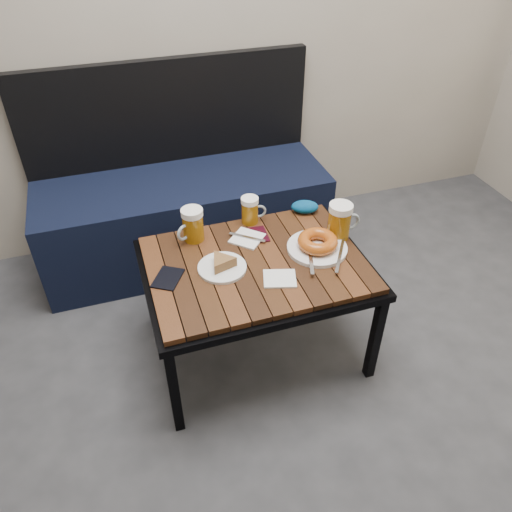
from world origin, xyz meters
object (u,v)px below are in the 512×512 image
object	(u,v)px
beer_mug_left	(192,225)
beer_mug_right	(340,221)
beer_mug_centre	(250,210)
plate_bagel	(318,244)
knit_pouch	(305,207)
bench	(184,208)
plate_pie	(222,265)
passport_navy	(168,278)
passport_burgundy	(258,235)
cafe_table	(256,271)

from	to	relation	value
beer_mug_left	beer_mug_right	world-z (taller)	beer_mug_right
beer_mug_centre	plate_bagel	size ratio (longest dim) A/B	0.40
beer_mug_centre	plate_bagel	world-z (taller)	beer_mug_centre
beer_mug_right	knit_pouch	distance (m)	0.22
beer_mug_left	beer_mug_right	size ratio (longest dim) A/B	0.92
bench	plate_pie	xyz separation A→B (m)	(0.00, -0.76, 0.22)
beer_mug_right	passport_navy	distance (m)	0.70
beer_mug_centre	plate_bagel	bearing A→B (deg)	-47.50
passport_burgundy	beer_mug_right	bearing A→B (deg)	-15.30
beer_mug_centre	plate_pie	world-z (taller)	beer_mug_centre
bench	passport_burgundy	xyz separation A→B (m)	(0.19, -0.60, 0.20)
cafe_table	plate_bagel	size ratio (longest dim) A/B	2.92
beer_mug_left	knit_pouch	xyz separation A→B (m)	(0.49, 0.05, -0.04)
plate_pie	beer_mug_right	bearing A→B (deg)	6.07
passport_burgundy	plate_bagel	bearing A→B (deg)	-36.71
cafe_table	passport_navy	bearing A→B (deg)	178.76
bench	beer_mug_centre	world-z (taller)	bench
plate_pie	passport_navy	xyz separation A→B (m)	(-0.20, 0.01, -0.02)
beer_mug_centre	plate_bagel	distance (m)	0.32
bench	beer_mug_left	xyz separation A→B (m)	(-0.05, -0.54, 0.27)
bench	beer_mug_right	world-z (taller)	bench
knit_pouch	bench	bearing A→B (deg)	131.41
cafe_table	plate_bagel	xyz separation A→B (m)	(0.25, -0.00, 0.07)
plate_pie	knit_pouch	world-z (taller)	same
bench	passport_burgundy	world-z (taller)	bench
beer_mug_right	passport_burgundy	size ratio (longest dim) A/B	1.38
cafe_table	beer_mug_left	xyz separation A→B (m)	(-0.19, 0.21, 0.11)
cafe_table	beer_mug_centre	xyz separation A→B (m)	(0.06, 0.26, 0.10)
plate_pie	passport_burgundy	bearing A→B (deg)	40.09
beer_mug_centre	beer_mug_right	size ratio (longest dim) A/B	0.78
bench	passport_burgundy	distance (m)	0.66
passport_burgundy	knit_pouch	world-z (taller)	knit_pouch
beer_mug_centre	plate_pie	distance (m)	0.33
cafe_table	knit_pouch	distance (m)	0.41
plate_bagel	passport_burgundy	world-z (taller)	plate_bagel
bench	plate_bagel	xyz separation A→B (m)	(0.38, -0.76, 0.23)
bench	beer_mug_left	size ratio (longest dim) A/B	10.23
bench	cafe_table	distance (m)	0.79
beer_mug_right	beer_mug_left	bearing A→B (deg)	165.03
plate_pie	knit_pouch	xyz separation A→B (m)	(0.43, 0.26, 0.01)
cafe_table	plate_bagel	distance (m)	0.26
beer_mug_centre	passport_navy	distance (m)	0.47
bench	cafe_table	bearing A→B (deg)	-79.90
beer_mug_left	passport_navy	distance (m)	0.26
cafe_table	bench	bearing A→B (deg)	100.10
beer_mug_left	passport_navy	bearing A→B (deg)	25.57
beer_mug_right	knit_pouch	xyz separation A→B (m)	(-0.06, 0.21, -0.05)
cafe_table	passport_navy	xyz separation A→B (m)	(-0.33, 0.01, 0.05)
cafe_table	beer_mug_right	xyz separation A→B (m)	(0.36, 0.05, 0.12)
beer_mug_centre	cafe_table	bearing A→B (deg)	-96.02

